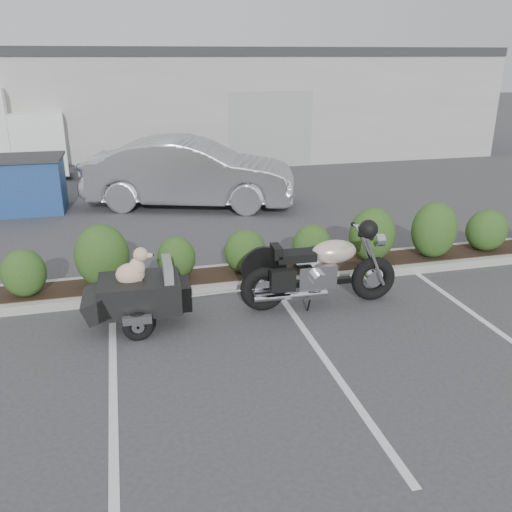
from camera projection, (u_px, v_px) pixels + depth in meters
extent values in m
plane|color=#38383A|center=(225.00, 346.00, 7.42)|extent=(90.00, 90.00, 0.00)
cube|color=#9E9E93|center=(257.00, 275.00, 9.62)|extent=(12.00, 1.00, 0.15)
cube|color=#9EA099|center=(144.00, 100.00, 22.16)|extent=(26.00, 10.00, 4.00)
torus|color=black|center=(264.00, 288.00, 8.36)|extent=(0.74, 0.21, 0.74)
torus|color=black|center=(373.00, 279.00, 8.73)|extent=(0.74, 0.21, 0.74)
cylinder|color=silver|center=(264.00, 288.00, 8.36)|extent=(0.31, 0.14, 0.31)
cylinder|color=silver|center=(373.00, 279.00, 8.73)|extent=(0.27, 0.12, 0.26)
cylinder|color=silver|center=(373.00, 258.00, 8.47)|extent=(0.48, 0.07, 0.98)
cylinder|color=silver|center=(368.00, 253.00, 8.67)|extent=(0.48, 0.07, 0.98)
cylinder|color=silver|center=(362.00, 231.00, 8.39)|extent=(0.06, 0.77, 0.04)
cylinder|color=silver|center=(379.00, 240.00, 8.51)|extent=(0.14, 0.20, 0.20)
sphere|color=black|center=(368.00, 229.00, 8.03)|extent=(0.30, 0.30, 0.29)
cube|color=silver|center=(315.00, 274.00, 8.47)|extent=(0.62, 0.39, 0.37)
cube|color=black|center=(321.00, 282.00, 8.54)|extent=(0.99, 0.14, 0.09)
ellipsoid|color=beige|center=(334.00, 252.00, 8.41)|extent=(0.74, 0.43, 0.36)
cube|color=black|center=(295.00, 256.00, 8.29)|extent=(0.62, 0.35, 0.13)
cube|color=black|center=(276.00, 251.00, 8.19)|extent=(0.14, 0.33, 0.18)
cylinder|color=silver|center=(291.00, 296.00, 8.29)|extent=(1.16, 0.14, 0.10)
cylinder|color=silver|center=(284.00, 286.00, 8.65)|extent=(1.16, 0.14, 0.10)
cube|color=black|center=(283.00, 280.00, 8.04)|extent=(0.38, 0.17, 0.33)
cube|color=black|center=(140.00, 294.00, 7.86)|extent=(1.18, 0.83, 0.46)
cube|color=slate|center=(168.00, 272.00, 7.84)|extent=(0.15, 0.69, 0.33)
cube|color=slate|center=(143.00, 286.00, 7.83)|extent=(0.79, 0.71, 0.04)
cube|color=black|center=(97.00, 302.00, 7.77)|extent=(0.44, 0.81, 0.40)
cube|color=black|center=(183.00, 293.00, 8.00)|extent=(0.24, 0.56, 0.37)
torus|color=black|center=(138.00, 327.00, 7.53)|extent=(0.43, 0.13, 0.43)
torus|color=black|center=(137.00, 299.00, 8.38)|extent=(0.43, 0.13, 0.43)
cube|color=silver|center=(137.00, 320.00, 7.43)|extent=(0.40, 0.10, 0.11)
cube|color=silver|center=(136.00, 290.00, 8.38)|extent=(0.40, 0.10, 0.11)
cylinder|color=black|center=(138.00, 312.00, 7.95)|extent=(0.08, 0.99, 0.04)
cylinder|color=silver|center=(201.00, 296.00, 8.08)|extent=(0.66, 0.06, 0.04)
ellipsoid|color=#CFAF8B|center=(130.00, 274.00, 7.73)|extent=(0.42, 0.29, 0.33)
ellipsoid|color=#CFAF8B|center=(137.00, 268.00, 7.72)|extent=(0.24, 0.23, 0.30)
sphere|color=#CFAF8B|center=(141.00, 255.00, 7.66)|extent=(0.22, 0.22, 0.21)
ellipsoid|color=#CFAF8B|center=(148.00, 256.00, 7.69)|extent=(0.16, 0.09, 0.08)
sphere|color=black|center=(153.00, 255.00, 7.70)|extent=(0.04, 0.04, 0.04)
ellipsoid|color=#CFAF8B|center=(137.00, 255.00, 7.59)|extent=(0.05, 0.05, 0.11)
ellipsoid|color=#CFAF8B|center=(137.00, 252.00, 7.70)|extent=(0.05, 0.05, 0.11)
cylinder|color=#CFAF8B|center=(140.00, 283.00, 7.73)|extent=(0.05, 0.05, 0.13)
cylinder|color=#CFAF8B|center=(140.00, 280.00, 7.86)|extent=(0.05, 0.05, 0.13)
imported|color=#B4B3BB|center=(190.00, 173.00, 14.02)|extent=(5.66, 3.45, 1.76)
cube|color=navy|center=(22.00, 186.00, 13.57)|extent=(2.03, 1.37, 1.34)
cube|color=#2D2D30|center=(17.00, 158.00, 13.33)|extent=(2.14, 1.48, 0.07)
cube|color=white|center=(37.00, 142.00, 17.45)|extent=(1.88, 2.13, 1.94)
cube|color=black|center=(39.00, 150.00, 17.54)|extent=(0.17, 1.68, 0.88)
cylinder|color=black|center=(33.00, 170.00, 16.78)|extent=(0.81, 0.29, 0.80)
cylinder|color=black|center=(37.00, 159.00, 18.52)|extent=(0.81, 0.29, 0.80)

